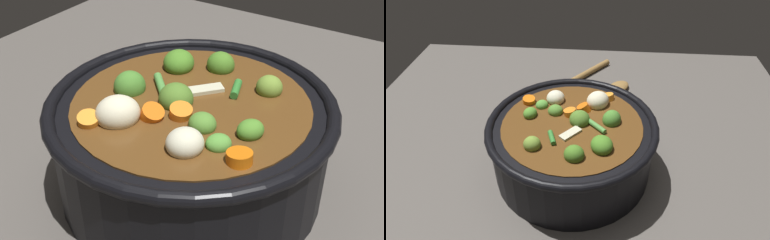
{
  "view_description": "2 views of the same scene",
  "coord_description": "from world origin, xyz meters",
  "views": [
    {
      "loc": [
        -0.25,
        0.4,
        0.41
      ],
      "look_at": [
        0.0,
        -0.01,
        0.09
      ],
      "focal_mm": 46.46,
      "sensor_mm": 36.0,
      "label": 1
    },
    {
      "loc": [
        0.05,
        -0.51,
        0.52
      ],
      "look_at": [
        0.01,
        0.02,
        0.11
      ],
      "focal_mm": 32.11,
      "sensor_mm": 36.0,
      "label": 2
    }
  ],
  "objects": [
    {
      "name": "ground_plane",
      "position": [
        0.0,
        0.0,
        0.0
      ],
      "size": [
        1.1,
        1.1,
        0.0
      ],
      "primitive_type": "plane",
      "color": "#514C47"
    },
    {
      "name": "cooking_pot",
      "position": [
        0.0,
        0.0,
        0.06
      ],
      "size": [
        0.33,
        0.33,
        0.14
      ],
      "color": "black",
      "rests_on": "ground_plane"
    }
  ]
}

